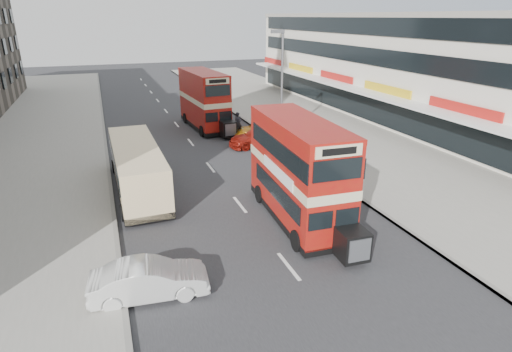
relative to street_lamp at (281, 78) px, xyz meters
name	(u,v)px	position (x,y,z in m)	size (l,w,h in m)	color
ground	(313,297)	(-6.52, -18.00, -4.78)	(160.00, 160.00, 0.00)	#28282B
road_surface	(191,142)	(-6.52, 2.00, -4.78)	(12.00, 90.00, 0.01)	#28282B
pavement_right	(329,128)	(5.48, 2.00, -4.71)	(12.00, 90.00, 0.15)	gray
pavement_left	(13,159)	(-18.52, 2.00, -4.71)	(12.00, 90.00, 0.15)	gray
kerb_left	(106,150)	(-12.62, 2.00, -4.71)	(0.20, 90.00, 0.16)	gray
kerb_right	(265,134)	(-0.42, 2.00, -4.71)	(0.20, 90.00, 0.16)	gray
commercial_row	(398,66)	(13.42, 4.00, -0.09)	(9.90, 46.20, 9.30)	silver
street_lamp	(281,78)	(0.00, 0.00, 0.00)	(1.00, 0.20, 8.12)	slate
bus_main	(299,171)	(-4.48, -12.45, -2.35)	(2.70, 8.50, 4.62)	black
bus_second	(204,100)	(-4.38, 5.98, -2.37)	(2.84, 8.40, 4.59)	black
coach	(137,166)	(-11.13, -6.32, -3.37)	(2.47, 9.08, 2.40)	black
car_left_front	(149,280)	(-11.72, -16.00, -4.13)	(1.38, 3.96, 1.30)	silver
car_right_a	(260,137)	(-1.87, -0.65, -4.10)	(1.92, 4.72, 1.37)	maroon
car_right_b	(260,130)	(-1.06, 1.56, -4.19)	(1.97, 4.26, 1.18)	#B67012
car_right_c	(211,99)	(-1.43, 15.62, -4.19)	(1.40, 3.49, 1.19)	#599AB2
pedestrian_near	(314,141)	(0.99, -3.73, -3.85)	(0.58, 0.39, 1.57)	gray
cyclist	(238,129)	(-2.72, 1.95, -4.10)	(0.65, 1.73, 2.05)	gray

